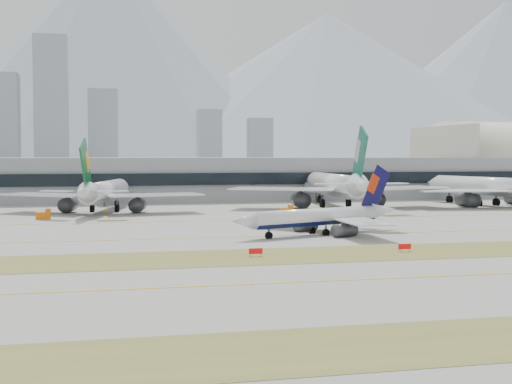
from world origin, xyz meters
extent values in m
plane|color=#A09E96|center=(0.00, 0.00, 0.00)|extent=(3000.00, 3000.00, 0.00)
cube|color=olive|center=(0.00, -32.00, 0.02)|extent=(360.00, 18.00, 0.06)
cube|color=olive|center=(0.00, -85.00, 0.02)|extent=(360.00, 14.00, 0.06)
cube|color=yellow|center=(0.00, -5.00, 0.03)|extent=(360.00, 0.45, 0.04)
cube|color=yellow|center=(0.00, -55.00, 0.03)|extent=(360.00, 0.45, 0.04)
cube|color=yellow|center=(0.00, 30.00, 0.03)|extent=(360.00, 0.45, 0.04)
cylinder|color=white|center=(10.07, -4.76, 3.65)|extent=(29.42, 14.26, 3.32)
cube|color=black|center=(10.07, -4.76, 2.74)|extent=(28.67, 13.57, 1.49)
cone|color=white|center=(-6.18, -11.20, 3.65)|extent=(5.53, 4.79, 3.32)
cone|color=white|center=(27.31, 2.07, 4.06)|extent=(7.49, 5.57, 3.32)
cube|color=white|center=(10.32, 5.23, 3.15)|extent=(16.70, 17.01, 0.20)
cube|color=white|center=(24.54, 5.61, 4.31)|extent=(5.23, 5.46, 0.13)
cylinder|color=#3F4247|center=(9.87, 1.75, 1.33)|extent=(5.62, 4.17, 2.49)
cube|color=#3F4247|center=(9.87, 1.75, 2.32)|extent=(2.05, 1.01, 1.16)
cube|color=white|center=(17.09, -11.87, 3.15)|extent=(7.60, 16.40, 0.20)
cube|color=white|center=(27.72, -2.41, 4.31)|extent=(3.24, 4.82, 0.13)
cylinder|color=#3F4247|center=(14.38, -9.65, 1.33)|extent=(5.62, 4.17, 2.49)
cube|color=#3F4247|center=(14.38, -9.65, 2.32)|extent=(2.05, 1.01, 1.16)
cube|color=#0C093D|center=(25.35, 1.29, 8.69)|extent=(7.72, 3.29, 10.39)
cube|color=#BB2B0C|center=(24.57, 0.98, 9.81)|extent=(3.58, 1.70, 4.45)
cylinder|color=#3F4247|center=(-0.64, -9.00, 0.99)|extent=(0.40, 0.40, 1.99)
cylinder|color=black|center=(-0.64, -9.00, 0.58)|extent=(1.60, 1.09, 1.49)
cylinder|color=#3F4247|center=(11.65, -6.45, 0.99)|extent=(0.40, 0.40, 1.99)
cylinder|color=black|center=(11.65, -6.45, 0.58)|extent=(1.60, 1.09, 1.49)
cylinder|color=#3F4247|center=(10.06, -2.44, 0.99)|extent=(0.40, 0.40, 1.99)
cylinder|color=black|center=(10.06, -2.44, 0.58)|extent=(1.60, 1.09, 1.49)
cylinder|color=white|center=(-29.94, 63.98, 5.91)|extent=(14.60, 40.77, 5.37)
cube|color=slate|center=(-29.94, 63.98, 4.43)|extent=(13.62, 39.79, 2.42)
cone|color=white|center=(-24.54, 86.76, 5.91)|extent=(6.66, 7.28, 5.37)
cone|color=white|center=(-35.66, 39.82, 6.58)|extent=(7.31, 10.02, 5.37)
cube|color=white|center=(-17.19, 54.83, 5.10)|extent=(27.28, 15.57, 0.32)
cube|color=white|center=(-28.47, 39.86, 6.99)|extent=(7.82, 4.55, 0.21)
cylinder|color=#3F4247|center=(-21.28, 58.56, 2.15)|extent=(5.48, 7.52, 4.03)
cube|color=#3F4247|center=(-21.28, 58.56, 3.76)|extent=(1.04, 2.84, 1.88)
cube|color=white|center=(-45.43, 61.52, 5.10)|extent=(27.88, 24.56, 0.32)
cube|color=white|center=(-42.07, 43.08, 6.99)|extent=(8.48, 7.29, 0.21)
cylinder|color=#3F4247|center=(-40.10, 63.02, 2.15)|extent=(5.48, 7.52, 4.03)
cube|color=#3F4247|center=(-40.10, 63.02, 3.76)|extent=(1.04, 2.84, 1.88)
cube|color=#0B5125|center=(-35.01, 42.57, 12.96)|extent=(3.06, 11.04, 14.41)
cube|color=gold|center=(-34.75, 43.66, 14.53)|extent=(1.74, 5.07, 6.17)
cylinder|color=#3F4247|center=(-26.38, 79.00, 1.61)|extent=(0.64, 0.64, 3.22)
cylinder|color=black|center=(-26.38, 79.00, 0.94)|extent=(1.47, 2.57, 2.42)
cylinder|color=#3F4247|center=(-33.59, 63.68, 1.61)|extent=(0.64, 0.64, 3.22)
cylinder|color=black|center=(-33.59, 63.68, 0.94)|extent=(1.47, 2.57, 2.42)
cylinder|color=#3F4247|center=(-26.80, 62.07, 1.61)|extent=(0.64, 0.64, 3.22)
cylinder|color=black|center=(-26.80, 62.07, 0.94)|extent=(1.47, 2.57, 2.42)
cylinder|color=white|center=(38.85, 66.82, 6.99)|extent=(9.71, 48.35, 6.35)
cube|color=slate|center=(38.85, 66.82, 5.24)|extent=(8.69, 47.33, 2.86)
cone|color=white|center=(40.79, 94.43, 6.99)|extent=(6.85, 7.77, 6.35)
cone|color=white|center=(36.78, 37.54, 7.78)|extent=(7.09, 11.09, 6.35)
cube|color=white|center=(55.46, 58.58, 6.04)|extent=(33.32, 22.70, 0.38)
cube|color=white|center=(45.16, 38.95, 8.26)|extent=(9.76, 6.68, 0.25)
cylinder|color=#3F4247|center=(49.98, 62.15, 2.54)|extent=(5.31, 8.32, 4.76)
cube|color=#3F4247|center=(49.98, 62.15, 4.45)|extent=(0.71, 3.36, 2.22)
cube|color=white|center=(21.24, 60.99, 6.04)|extent=(33.53, 25.94, 0.38)
cube|color=white|center=(28.69, 40.11, 8.26)|extent=(10.00, 7.66, 0.25)
cylinder|color=#3F4247|center=(27.17, 63.75, 2.54)|extent=(5.31, 8.32, 4.76)
cube|color=#3F4247|center=(27.17, 63.75, 4.45)|extent=(0.71, 3.36, 2.22)
cube|color=#155B45|center=(37.02, 40.87, 15.33)|extent=(1.50, 13.29, 17.04)
cube|color=#A7AEB1|center=(37.11, 42.20, 17.18)|extent=(1.12, 6.02, 7.29)
cylinder|color=#3F4247|center=(40.13, 85.02, 1.91)|extent=(0.76, 0.76, 3.81)
cylinder|color=black|center=(40.13, 85.02, 1.11)|extent=(1.31, 2.93, 2.86)
cylinder|color=#3F4247|center=(34.63, 65.78, 1.91)|extent=(0.76, 0.76, 3.81)
cylinder|color=black|center=(34.63, 65.78, 1.11)|extent=(1.31, 2.93, 2.86)
cylinder|color=#3F4247|center=(42.87, 65.20, 1.91)|extent=(0.76, 0.76, 3.81)
cylinder|color=black|center=(42.87, 65.20, 1.11)|extent=(1.31, 2.93, 2.86)
cylinder|color=white|center=(87.07, 61.86, 6.21)|extent=(15.36, 42.83, 5.65)
cube|color=slate|center=(87.07, 61.86, 4.66)|extent=(14.33, 41.81, 2.54)
cone|color=white|center=(81.39, 85.80, 6.21)|extent=(7.00, 7.65, 5.65)
cube|color=white|center=(73.69, 52.24, 5.36)|extent=(28.66, 16.35, 0.34)
cylinder|color=#3F4247|center=(77.98, 56.16, 2.26)|extent=(5.76, 7.90, 4.23)
cube|color=#3F4247|center=(77.98, 56.16, 3.95)|extent=(1.10, 2.98, 1.98)
cylinder|color=#3F4247|center=(83.32, 77.64, 1.69)|extent=(0.68, 0.68, 3.39)
cylinder|color=black|center=(83.32, 77.64, 0.99)|extent=(1.55, 2.70, 2.54)
cylinder|color=#3F4247|center=(83.78, 59.86, 1.69)|extent=(0.68, 0.68, 3.39)
cylinder|color=black|center=(83.78, 59.86, 0.99)|extent=(1.55, 2.70, 2.54)
cylinder|color=#3F4247|center=(90.92, 61.55, 1.69)|extent=(0.68, 0.68, 3.39)
cylinder|color=black|center=(90.92, 61.55, 0.99)|extent=(1.55, 2.70, 2.54)
cube|color=gray|center=(0.00, 115.00, 7.50)|extent=(280.00, 42.00, 15.00)
cube|color=black|center=(0.00, 93.50, 7.95)|extent=(280.00, 1.20, 4.00)
cube|color=beige|center=(110.00, 135.00, 14.10)|extent=(2.00, 57.00, 27.90)
cube|color=red|center=(-8.47, -32.00, 0.90)|extent=(2.20, 0.15, 0.90)
cylinder|color=orange|center=(-9.27, -32.00, 0.25)|extent=(0.10, 0.10, 0.50)
cylinder|color=orange|center=(-7.67, -32.00, 0.25)|extent=(0.10, 0.10, 0.50)
cube|color=red|center=(16.72, -32.00, 0.90)|extent=(2.20, 0.15, 0.90)
cylinder|color=orange|center=(15.92, -32.00, 0.25)|extent=(0.10, 0.10, 0.50)
cylinder|color=orange|center=(17.52, -32.00, 0.25)|extent=(0.10, 0.10, 0.50)
cube|color=orange|center=(-45.41, 42.70, 0.90)|extent=(3.50, 2.00, 1.80)
cube|color=orange|center=(-44.21, 42.70, 2.10)|extent=(1.20, 1.80, 1.00)
cylinder|color=black|center=(-46.61, 41.90, 0.35)|extent=(0.70, 0.30, 0.70)
cylinder|color=black|center=(-46.61, 43.50, 0.35)|extent=(0.70, 0.30, 0.70)
cylinder|color=black|center=(-44.21, 41.90, 0.35)|extent=(0.70, 0.30, 0.70)
cylinder|color=black|center=(-44.21, 43.50, 0.35)|extent=(0.70, 0.30, 0.70)
cube|color=orange|center=(17.02, 42.79, 0.90)|extent=(3.50, 2.00, 1.80)
cube|color=orange|center=(18.22, 42.79, 2.10)|extent=(1.20, 1.80, 1.00)
cylinder|color=black|center=(15.82, 41.99, 0.35)|extent=(0.70, 0.30, 0.70)
cylinder|color=black|center=(15.82, 43.59, 0.35)|extent=(0.70, 0.30, 0.70)
cylinder|color=black|center=(18.22, 41.99, 0.35)|extent=(0.70, 0.30, 0.70)
cylinder|color=black|center=(18.22, 43.59, 0.35)|extent=(0.70, 0.30, 0.70)
cube|color=gray|center=(-65.00, 450.00, 55.00)|extent=(26.00, 23.40, 110.00)
cube|color=gray|center=(-25.00, 465.00, 35.00)|extent=(24.00, 21.60, 70.00)
cube|color=gray|center=(65.00, 470.00, 27.50)|extent=(20.00, 18.00, 55.00)
cube|color=gray|center=(110.00, 470.00, 24.00)|extent=(20.00, 18.00, 48.00)
cone|color=#9EA8B7|center=(0.00, 1400.00, 211.50)|extent=(900.00, 900.00, 470.00)
cone|color=#9EA8B7|center=(480.00, 1390.00, 157.50)|extent=(1120.00, 1120.00, 350.00)
cone|color=#9EA8B7|center=(950.00, 1430.00, 184.50)|extent=(1000.00, 1000.00, 410.00)
camera|label=1|loc=(-33.20, -140.24, 16.01)|focal=50.00mm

